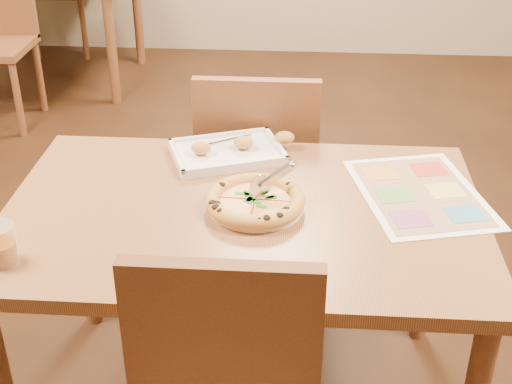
# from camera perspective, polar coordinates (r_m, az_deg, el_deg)

# --- Properties ---
(dining_table) EXTENTS (1.30, 0.85, 0.72)m
(dining_table) POSITION_cam_1_polar(r_m,az_deg,el_deg) (1.97, -1.01, -3.50)
(dining_table) COLOR #8E5D38
(dining_table) RESTS_ON ground
(chair_far) EXTENTS (0.42, 0.42, 0.47)m
(chair_far) POSITION_cam_1_polar(r_m,az_deg,el_deg) (2.53, 0.18, 2.65)
(chair_far) COLOR brown
(chair_far) RESTS_ON ground
(plate) EXTENTS (0.28, 0.28, 0.01)m
(plate) POSITION_cam_1_polar(r_m,az_deg,el_deg) (1.93, 0.00, -1.11)
(plate) COLOR white
(plate) RESTS_ON dining_table
(pizza) EXTENTS (0.27, 0.27, 0.04)m
(pizza) POSITION_cam_1_polar(r_m,az_deg,el_deg) (1.91, -0.07, -0.69)
(pizza) COLOR gold
(pizza) RESTS_ON plate
(pizza_cutter) EXTENTS (0.12, 0.08, 0.08)m
(pizza_cutter) POSITION_cam_1_polar(r_m,az_deg,el_deg) (1.91, 1.26, 1.06)
(pizza_cutter) COLOR silver
(pizza_cutter) RESTS_ON pizza
(appetizer_tray) EXTENTS (0.40, 0.33, 0.06)m
(appetizer_tray) POSITION_cam_1_polar(r_m,az_deg,el_deg) (2.20, -2.04, 3.26)
(appetizer_tray) COLOR white
(appetizer_tray) RESTS_ON dining_table
(glass_tumbler) EXTENTS (0.08, 0.08, 0.10)m
(glass_tumbler) POSITION_cam_1_polar(r_m,az_deg,el_deg) (1.80, -19.74, -4.15)
(glass_tumbler) COLOR #793F09
(glass_tumbler) RESTS_ON dining_table
(menu) EXTENTS (0.42, 0.52, 0.00)m
(menu) POSITION_cam_1_polar(r_m,az_deg,el_deg) (2.05, 12.99, -0.10)
(menu) COLOR white
(menu) RESTS_ON dining_table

